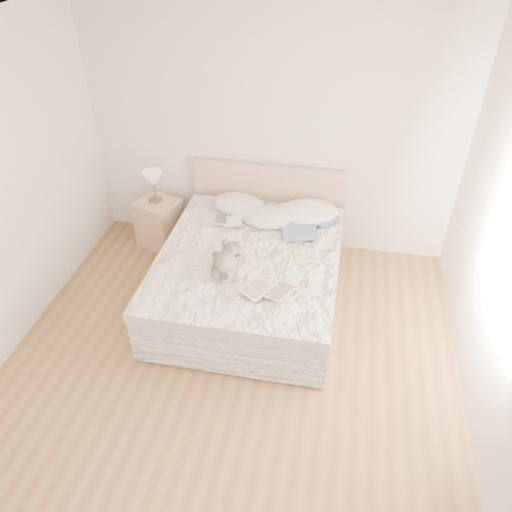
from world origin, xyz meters
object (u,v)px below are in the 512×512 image
at_px(nightstand, 160,223).
at_px(table_lamp, 153,180).
at_px(bed, 251,272).
at_px(teddy_bear, 224,268).
at_px(photo_book, 228,221).
at_px(childrens_book, 268,290).

bearing_deg(nightstand, table_lamp, 121.74).
distance_m(bed, teddy_bear, 0.57).
bearing_deg(photo_book, childrens_book, -70.37).
distance_m(nightstand, teddy_bear, 1.61).
xyz_separation_m(table_lamp, photo_book, (0.93, -0.36, -0.19)).
distance_m(bed, nightstand, 1.43).
distance_m(childrens_book, teddy_bear, 0.49).
bearing_deg(teddy_bear, photo_book, 101.82).
xyz_separation_m(table_lamp, teddy_bear, (1.10, -1.17, -0.17)).
bearing_deg(bed, teddy_bear, -111.04).
bearing_deg(table_lamp, bed, -30.92).
xyz_separation_m(bed, table_lamp, (-1.26, 0.75, 0.51)).
height_order(bed, childrens_book, bed).
distance_m(photo_book, childrens_book, 1.18).
bearing_deg(table_lamp, childrens_book, -41.78).
xyz_separation_m(nightstand, table_lamp, (-0.02, 0.03, 0.54)).
height_order(bed, table_lamp, bed).
distance_m(nightstand, table_lamp, 0.54).
distance_m(photo_book, teddy_bear, 0.83).
distance_m(table_lamp, teddy_bear, 1.61).
height_order(nightstand, photo_book, photo_book).
bearing_deg(photo_book, teddy_bear, -89.86).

